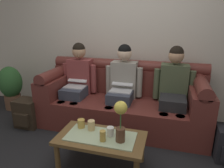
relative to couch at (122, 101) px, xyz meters
name	(u,v)px	position (x,y,z in m)	size (l,w,h in m)	color
back_wall_patterned	(131,27)	(0.00, 0.53, 1.08)	(6.00, 0.12, 2.90)	beige
couch	(122,101)	(0.00, 0.00, 0.00)	(2.40, 0.88, 0.96)	maroon
person_left	(78,80)	(-0.72, 0.00, 0.29)	(0.56, 0.67, 1.22)	#383D4C
person_middle	(123,83)	(0.00, 0.00, 0.29)	(0.56, 0.67, 1.22)	#383D4C
person_right	(173,87)	(0.72, 0.00, 0.29)	(0.56, 0.67, 1.22)	#232326
coffee_table	(101,141)	(0.00, -1.02, -0.05)	(0.94, 0.50, 0.38)	brown
flower_vase	(121,118)	(0.22, -1.05, 0.27)	(0.13, 0.13, 0.43)	brown
cup_near_left	(91,125)	(-0.14, -0.93, 0.07)	(0.08, 0.08, 0.11)	#DBB77A
cup_near_right	(110,132)	(0.10, -0.99, 0.06)	(0.08, 0.08, 0.10)	white
cup_far_center	(81,123)	(-0.27, -0.91, 0.06)	(0.08, 0.08, 0.10)	gold
cup_far_left	(103,136)	(0.05, -1.10, 0.07)	(0.06, 0.06, 0.11)	gold
backpack_left	(28,113)	(-1.36, -0.46, -0.16)	(0.34, 0.32, 0.42)	#2D2319
potted_plant	(11,86)	(-2.05, 0.02, 0.06)	(0.40, 0.40, 0.78)	brown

